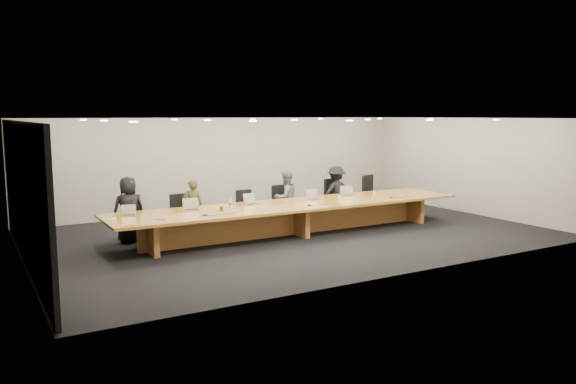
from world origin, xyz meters
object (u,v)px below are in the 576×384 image
Objects in this scene: laptop_b at (192,204)px; laptop_d at (314,195)px; chair_right at (336,198)px; person_a at (129,209)px; paper_cup_far at (374,193)px; person_c at (286,198)px; chair_far_right at (374,194)px; conference_table at (294,213)px; av_box at (161,219)px; laptop_c at (253,199)px; laptop_a at (129,210)px; mic_center at (309,205)px; laptop_e at (348,191)px; mic_right at (392,197)px; chair_mid_right at (283,204)px; person_d at (336,192)px; person_b at (193,207)px; mic_left at (205,215)px; water_bottle at (230,204)px; paper_cup_near at (339,197)px; chair_far_left at (134,217)px; chair_mid_left at (247,209)px; chair_left at (182,215)px; amber_mug at (222,209)px.

laptop_d is (3.25, -0.04, -0.01)m from laptop_b.
person_a reaches higher than chair_right.
person_c is at bearing 159.37° from paper_cup_far.
chair_far_right reaches higher than chair_right.
conference_table is 6.30× the size of person_c.
laptop_c is at bearing 34.13° from av_box.
mic_center is (4.06, -0.77, -0.10)m from laptop_a.
laptop_e is 1.17m from mic_right.
mic_center is (-2.55, -0.73, -0.03)m from paper_cup_far.
person_d reaches higher than chair_mid_right.
person_b is 1.49m from laptop_c.
mic_left is at bearing -152.78° from chair_mid_right.
laptop_c reaches higher than mic_left.
laptop_c is 0.82m from water_bottle.
water_bottle is (-2.12, -1.28, 0.35)m from chair_mid_right.
water_bottle reaches higher than paper_cup_near.
paper_cup_near is (3.90, -0.20, -0.10)m from laptop_b.
chair_mid_right is 1.69m from laptop_c.
chair_mid_left is (2.83, -0.13, -0.03)m from chair_far_left.
mic_center is (-1.25, -0.54, -0.02)m from paper_cup_near.
chair_left is 2.92× the size of laptop_c.
chair_left is 1.77m from laptop_a.
person_d is 1.13m from paper_cup_far.
chair_far_right is 3.21× the size of laptop_b.
person_c reaches higher than laptop_c.
water_bottle is (-2.11, -1.13, 0.16)m from person_c.
person_b is at bearing -8.47° from person_c.
person_b is 16.67× the size of paper_cup_near.
laptop_e is at bearing 25.60° from av_box.
laptop_c is (2.96, 0.04, 0.02)m from laptop_a.
chair_mid_left is 3.33m from laptop_a.
chair_mid_left is 2.91× the size of laptop_d.
laptop_b is at bearing 175.08° from chair_far_right.
amber_mug is at bearing -175.53° from chair_right.
av_box is (-5.34, -0.82, -0.12)m from laptop_e.
chair_mid_left is 2.74m from laptop_e.
mic_right is at bearing -0.08° from laptop_b.
chair_far_left is 0.93× the size of chair_right.
paper_cup_far is at bearing -72.36° from chair_right.
chair_far_right is at bearing 21.10° from laptop_d.
person_d is at bearing -139.80° from chair_right.
amber_mug is (-2.70, -0.35, -0.08)m from laptop_d.
person_b is 10.52× the size of mic_left.
person_b reaches higher than laptop_a.
chair_left is 5.95m from chair_far_right.
conference_table is 29.83× the size of laptop_a.
chair_far_right is 7.20m from av_box.
water_bottle is (-5.21, -1.32, 0.30)m from chair_far_right.
chair_right is at bearing 99.05° from laptop_e.
chair_left is at bearing -1.06° from person_d.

